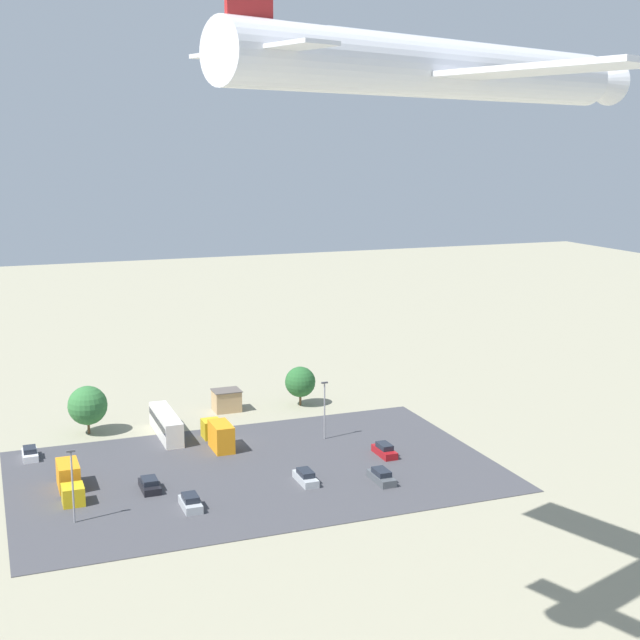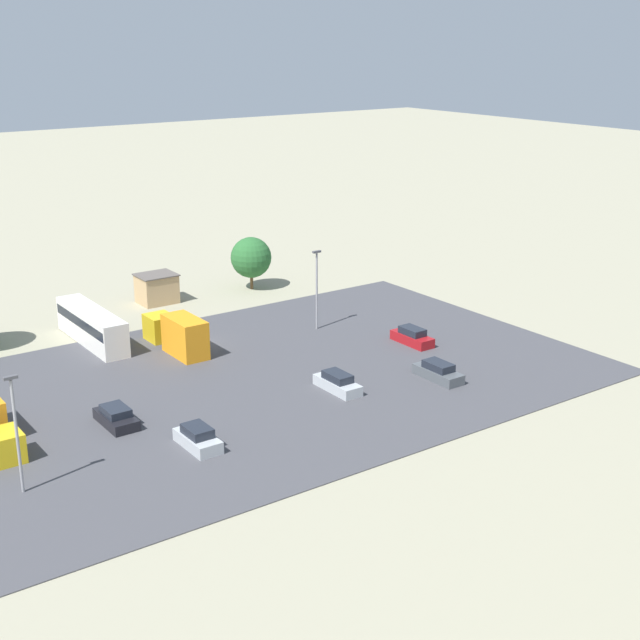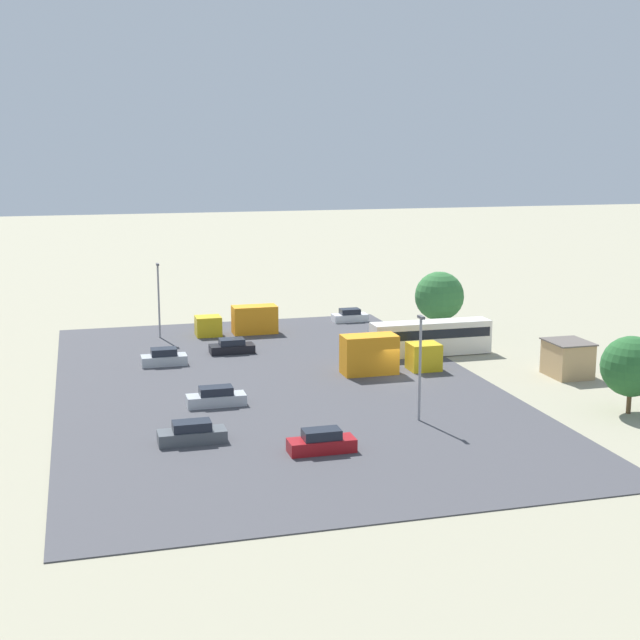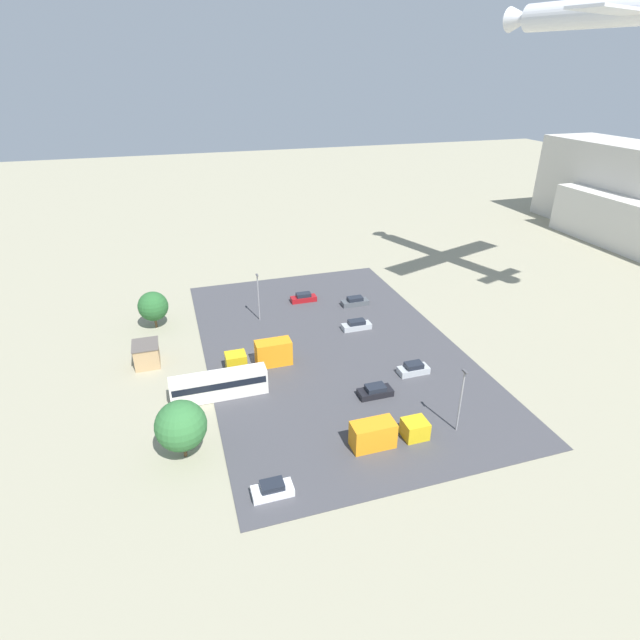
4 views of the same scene
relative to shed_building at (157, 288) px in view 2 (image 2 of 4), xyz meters
The scene contains 13 objects.
ground_plane 15.19m from the shed_building, 77.08° to the left, with size 400.00×400.00×0.00m, color gray.
parking_lot_surface 26.20m from the shed_building, 82.58° to the left, with size 58.10×36.44×0.08m.
shed_building is the anchor object (origin of this frame).
bus 13.92m from the shed_building, 38.57° to the left, with size 2.45×12.00×3.28m.
parked_car_0 36.97m from the shed_building, 68.75° to the left, with size 1.88×4.20×1.59m.
parked_car_1 29.90m from the shed_building, 117.25° to the left, with size 1.73×4.54×1.58m.
parked_car_2 32.11m from the shed_building, 58.88° to the left, with size 2.00×4.37×1.43m.
parked_car_3 31.78m from the shed_building, 91.83° to the left, with size 1.75×4.66×1.52m.
parked_car_4 36.01m from the shed_building, 105.25° to the left, with size 1.81×4.71×1.52m.
parked_truck_1 16.30m from the shed_building, 71.12° to the left, with size 2.41×9.13×3.54m.
tree_apron_mid 11.55m from the shed_building, behind, with size 4.67×4.67×6.07m.
light_pole_lot_centre 42.45m from the shed_building, 52.72° to the left, with size 0.90×0.28×8.00m.
light_pole_lot_edge 20.00m from the shed_building, 116.69° to the left, with size 0.90×0.28×7.97m.
Camera 2 is at (36.42, 71.68, 28.29)m, focal length 50.00 mm.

